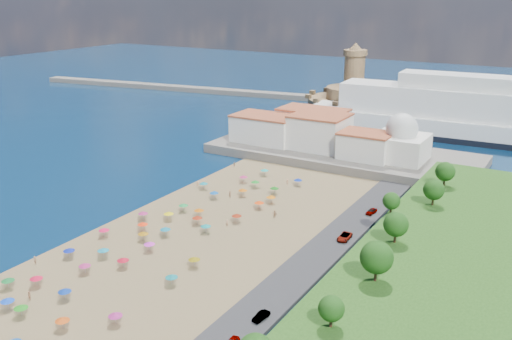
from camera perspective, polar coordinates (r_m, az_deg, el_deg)
The scene contains 12 objects.
ground at distance 140.11m, azimuth -6.64°, elevation -5.56°, with size 700.00×700.00×0.00m, color #071938.
terrace at distance 195.49m, azimuth 8.68°, elevation 1.61°, with size 90.00×36.00×3.00m, color #59544C.
jetty at distance 235.01m, azimuth 6.93°, elevation 4.35°, with size 18.00×70.00×2.40m, color #59544C.
breakwater at distance 321.73m, azimuth -6.02°, elevation 8.02°, with size 200.00×7.00×2.60m, color #59544C.
waterfront_buildings at distance 199.40m, azimuth 5.36°, elevation 3.96°, with size 57.00×29.00×11.00m.
domed_building at distance 185.55m, azimuth 14.28°, elevation 2.78°, with size 16.00×16.00×15.00m.
fortress at distance 261.09m, azimuth 9.65°, elevation 6.80°, with size 40.00×40.00×32.40m.
cruise_ship at distance 229.92m, azimuth 21.86°, elevation 4.85°, with size 137.60×27.72×29.85m.
beach_parasols at distance 129.31m, azimuth -10.88°, elevation -6.79°, with size 30.81×110.28×2.20m.
beachgoers at distance 143.40m, azimuth -6.00°, elevation -4.48°, with size 34.70×100.23×1.88m.
parked_cars at distance 120.96m, azimuth 6.58°, elevation -8.77°, with size 2.53×69.56×1.41m.
hillside_trees at distance 111.32m, azimuth 12.37°, elevation -6.70°, with size 12.41×106.50×7.52m.
Camera 1 is at (78.65, -102.00, 55.16)m, focal length 40.00 mm.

